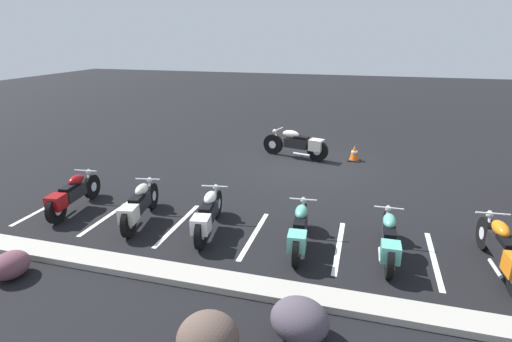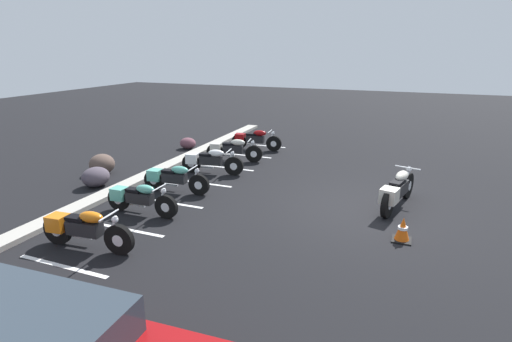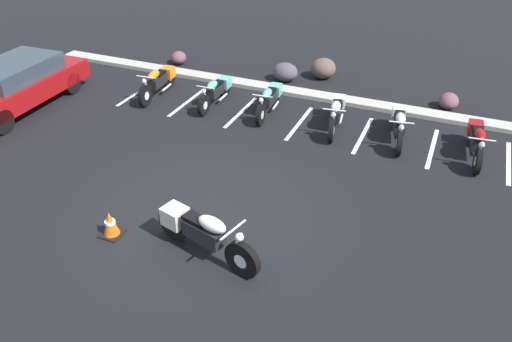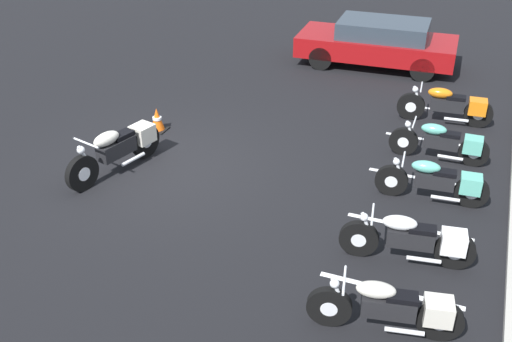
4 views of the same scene
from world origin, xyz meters
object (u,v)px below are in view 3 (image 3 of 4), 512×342
(parked_bike_1, at_px, (216,91))
(parked_bike_2, at_px, (270,99))
(landscape_rock_2, at_px, (323,68))
(traffic_cone, at_px, (110,224))
(car_red, at_px, (14,84))
(parked_bike_5, at_px, (477,140))
(parked_bike_0, at_px, (159,81))
(motorcycle_cream_featured, at_px, (201,232))
(parked_bike_4, at_px, (399,124))
(parked_bike_3, at_px, (336,112))
(landscape_rock_0, at_px, (285,72))
(landscape_rock_1, at_px, (449,101))
(landscape_rock_3, at_px, (179,58))

(parked_bike_1, bearing_deg, parked_bike_2, 91.35)
(landscape_rock_2, xyz_separation_m, traffic_cone, (-1.37, -9.16, -0.08))
(traffic_cone, bearing_deg, car_red, 148.47)
(parked_bike_5, height_order, traffic_cone, parked_bike_5)
(parked_bike_0, height_order, parked_bike_5, parked_bike_0)
(motorcycle_cream_featured, relative_size, parked_bike_0, 1.08)
(parked_bike_4, relative_size, parked_bike_5, 1.00)
(parked_bike_2, height_order, parked_bike_3, parked_bike_3)
(parked_bike_4, bearing_deg, motorcycle_cream_featured, -34.08)
(parked_bike_3, height_order, parked_bike_4, parked_bike_3)
(motorcycle_cream_featured, height_order, landscape_rock_0, motorcycle_cream_featured)
(car_red, bearing_deg, motorcycle_cream_featured, 63.68)
(parked_bike_2, height_order, parked_bike_5, parked_bike_5)
(motorcycle_cream_featured, bearing_deg, parked_bike_4, 80.89)
(parked_bike_3, height_order, car_red, car_red)
(parked_bike_3, bearing_deg, landscape_rock_2, -166.42)
(car_red, xyz_separation_m, landscape_rock_0, (6.28, 4.81, -0.39))
(parked_bike_2, height_order, landscape_rock_1, parked_bike_2)
(parked_bike_1, height_order, landscape_rock_3, parked_bike_1)
(landscape_rock_0, xyz_separation_m, landscape_rock_2, (1.04, 0.70, 0.04))
(parked_bike_1, relative_size, parked_bike_3, 0.96)
(landscape_rock_0, relative_size, traffic_cone, 1.55)
(landscape_rock_3, bearing_deg, traffic_cone, -67.16)
(landscape_rock_1, distance_m, landscape_rock_3, 8.85)
(parked_bike_2, xyz_separation_m, landscape_rock_2, (0.62, 3.06, -0.09))
(parked_bike_3, xyz_separation_m, landscape_rock_1, (2.62, 2.37, -0.20))
(parked_bike_4, height_order, landscape_rock_2, parked_bike_4)
(motorcycle_cream_featured, bearing_deg, landscape_rock_1, 81.04)
(car_red, distance_m, landscape_rock_1, 12.19)
(parked_bike_0, bearing_deg, car_red, -58.99)
(parked_bike_2, relative_size, parked_bike_3, 0.97)
(landscape_rock_0, height_order, traffic_cone, landscape_rock_0)
(parked_bike_2, bearing_deg, parked_bike_0, -92.16)
(parked_bike_1, bearing_deg, landscape_rock_2, 143.40)
(parked_bike_3, relative_size, landscape_rock_2, 2.58)
(traffic_cone, bearing_deg, landscape_rock_2, 81.48)
(landscape_rock_1, bearing_deg, landscape_rock_2, 168.32)
(parked_bike_2, distance_m, parked_bike_3, 1.92)
(motorcycle_cream_featured, bearing_deg, car_red, 170.35)
(parked_bike_4, bearing_deg, landscape_rock_3, -118.58)
(landscape_rock_3, bearing_deg, car_red, -116.35)
(car_red, xyz_separation_m, landscape_rock_2, (7.32, 5.51, -0.36))
(landscape_rock_0, distance_m, traffic_cone, 8.47)
(parked_bike_1, distance_m, traffic_cone, 6.10)
(motorcycle_cream_featured, bearing_deg, landscape_rock_3, 137.31)
(car_red, distance_m, landscape_rock_0, 7.92)
(landscape_rock_0, bearing_deg, parked_bike_1, -116.30)
(traffic_cone, bearing_deg, parked_bike_0, 114.60)
(car_red, height_order, landscape_rock_0, car_red)
(parked_bike_1, distance_m, landscape_rock_1, 6.58)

